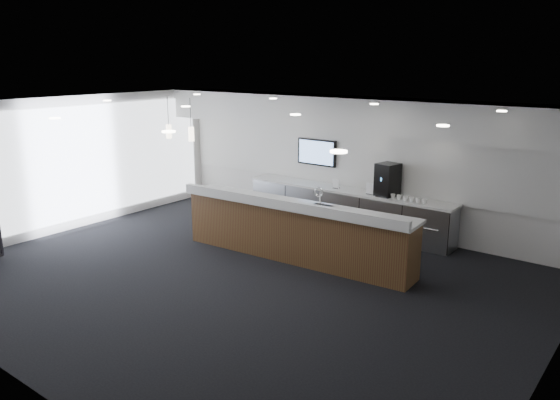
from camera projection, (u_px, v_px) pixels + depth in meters
The scene contains 25 objects.
ground at pixel (240, 279), 9.68m from camera, with size 10.00×10.00×0.00m, color black.
ceiling at pixel (236, 108), 8.93m from camera, with size 10.00×8.00×0.02m, color black.
back_wall at pixel (356, 163), 12.38m from camera, with size 10.00×0.02×3.00m, color silver.
left_wall at pixel (72, 164), 12.25m from camera, with size 0.02×8.00×3.00m, color silver.
right_wall at pixel (558, 261), 6.36m from camera, with size 0.02×8.00×3.00m, color silver.
soffit_bulkhead at pixel (347, 113), 11.74m from camera, with size 10.00×0.90×0.70m, color silver.
alcove_panel at pixel (355, 159), 12.33m from camera, with size 9.80×0.06×1.40m, color silver.
window_blinds_wall at pixel (73, 164), 12.23m from camera, with size 0.04×7.36×2.55m, color #AFBCD2.
back_credenza at pixel (346, 209), 12.36m from camera, with size 5.06×0.66×0.95m.
wall_tv at pixel (317, 152), 12.86m from camera, with size 1.05×0.08×0.62m.
pendant_left at pixel (176, 136), 11.15m from camera, with size 0.12×0.12×0.30m, color #FBE7C4.
pendant_right at pixel (153, 134), 11.56m from camera, with size 0.12×0.12×0.30m, color #FBE7C4.
ceiling_can_lights at pixel (236, 110), 8.94m from camera, with size 7.00×5.00×0.02m, color silver, non-canonical shape.
service_counter at pixel (295, 230), 10.52m from camera, with size 4.91×1.09×1.49m.
coffee_machine at pixel (388, 180), 11.59m from camera, with size 0.48×0.56×0.70m.
info_sign_left at pixel (336, 184), 12.29m from camera, with size 0.16×0.02×0.22m, color white.
info_sign_right at pixel (370, 189), 11.74m from camera, with size 0.18×0.02×0.24m, color white.
cup_0 at pixel (425, 201), 11.00m from camera, with size 0.10×0.10×0.10m, color white.
cup_1 at pixel (418, 200), 11.08m from camera, with size 0.10×0.10×0.10m, color white.
cup_2 at pixel (412, 199), 11.16m from camera, with size 0.10×0.10×0.10m, color white.
cup_3 at pixel (405, 198), 11.25m from camera, with size 0.10×0.10×0.10m, color white.
cup_4 at pixel (399, 197), 11.33m from camera, with size 0.10×0.10×0.10m, color white.
cup_5 at pixel (393, 196), 11.41m from camera, with size 0.10×0.10×0.10m, color white.
cup_6 at pixel (387, 195), 11.50m from camera, with size 0.10×0.10×0.10m, color white.
cup_7 at pixel (381, 194), 11.58m from camera, with size 0.10×0.10×0.10m, color white.
Camera 1 is at (6.07, -6.72, 3.79)m, focal length 35.00 mm.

